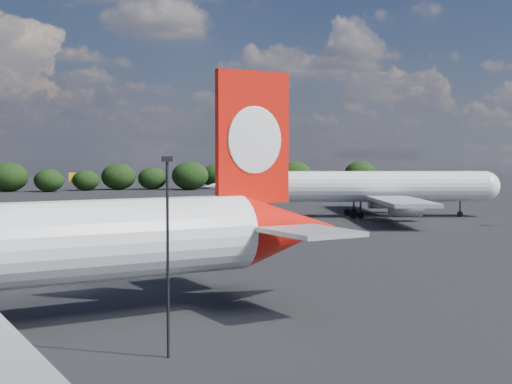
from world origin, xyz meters
name	(u,v)px	position (x,y,z in m)	size (l,w,h in m)	color
ground	(41,234)	(0.00, 60.00, 0.00)	(500.00, 500.00, 0.00)	black
china_southern_airliner	(359,187)	(53.78, 71.72, 5.23)	(51.95, 49.77, 17.17)	white
apron_lamp_post	(168,246)	(5.84, -4.52, 6.09)	(0.55, 0.30, 10.89)	black
billboard_yellow	(77,178)	(12.00, 182.00, 3.87)	(5.00, 0.30, 5.50)	yellow
horizon_treeline	(87,177)	(14.88, 180.88, 4.03)	(206.31, 16.98, 9.27)	black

